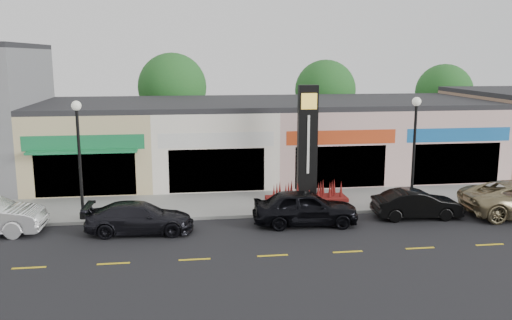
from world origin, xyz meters
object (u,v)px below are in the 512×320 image
object	(u,v)px
lamp_east_near	(414,141)
car_dark_sedan	(140,218)
car_black_sedan	(305,207)
lamp_west_near	(79,148)
car_black_conv	(417,204)
pylon_sign	(307,161)

from	to	relation	value
lamp_east_near	car_dark_sedan	world-z (taller)	lamp_east_near
car_dark_sedan	car_black_sedan	xyz separation A→B (m)	(7.39, 0.13, 0.14)
lamp_west_near	car_black_conv	world-z (taller)	lamp_west_near
lamp_east_near	car_black_conv	xyz separation A→B (m)	(-0.42, -1.54, -2.80)
car_dark_sedan	car_black_conv	distance (m)	12.86
pylon_sign	car_black_sedan	distance (m)	3.92
lamp_west_near	car_black_sedan	distance (m)	10.62
pylon_sign	car_dark_sedan	distance (m)	9.19
car_dark_sedan	car_black_conv	xyz separation A→B (m)	(12.85, 0.42, 0.00)
lamp_west_near	car_black_conv	xyz separation A→B (m)	(15.58, -1.54, -2.80)
lamp_east_near	car_black_conv	distance (m)	3.22
car_dark_sedan	car_black_sedan	size ratio (longest dim) A/B	0.98
car_black_sedan	pylon_sign	bearing A→B (deg)	-10.56
lamp_east_near	car_dark_sedan	distance (m)	13.70
car_dark_sedan	pylon_sign	bearing A→B (deg)	-62.47
lamp_west_near	car_black_sedan	bearing A→B (deg)	-10.27
lamp_east_near	car_black_sedan	world-z (taller)	lamp_east_near
lamp_west_near	lamp_east_near	distance (m)	16.00
lamp_west_near	pylon_sign	world-z (taller)	pylon_sign
pylon_sign	car_dark_sedan	size ratio (longest dim) A/B	1.29
lamp_west_near	lamp_east_near	bearing A→B (deg)	0.00
car_black_conv	lamp_west_near	bearing A→B (deg)	86.98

